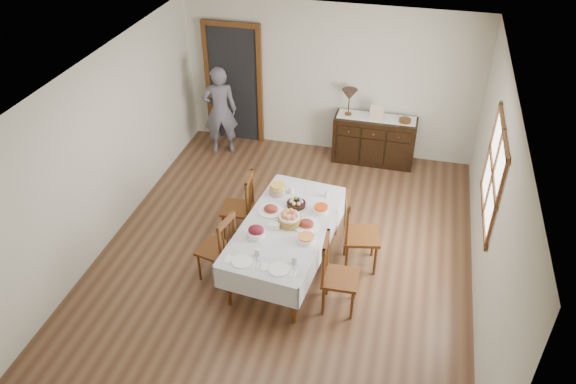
% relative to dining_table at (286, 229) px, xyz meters
% --- Properties ---
extents(ground, '(6.00, 6.00, 0.00)m').
position_rel_dining_table_xyz_m(ground, '(-0.07, 0.28, -0.64)').
color(ground, brown).
extents(room_shell, '(5.02, 6.02, 2.65)m').
position_rel_dining_table_xyz_m(room_shell, '(-0.22, 0.71, 1.00)').
color(room_shell, silver).
rests_on(room_shell, ground).
extents(dining_table, '(1.29, 2.21, 0.72)m').
position_rel_dining_table_xyz_m(dining_table, '(0.00, 0.00, 0.00)').
color(dining_table, silver).
rests_on(dining_table, ground).
extents(chair_left_near, '(0.49, 0.49, 0.99)m').
position_rel_dining_table_xyz_m(chair_left_near, '(-0.78, -0.39, -0.13)').
color(chair_left_near, '#512B11').
rests_on(chair_left_near, ground).
extents(chair_left_far, '(0.45, 0.45, 1.00)m').
position_rel_dining_table_xyz_m(chair_left_far, '(-0.79, 0.52, -0.13)').
color(chair_left_far, '#512B11').
rests_on(chair_left_far, ground).
extents(chair_right_near, '(0.45, 0.45, 1.03)m').
position_rel_dining_table_xyz_m(chair_right_near, '(0.75, -0.54, -0.12)').
color(chair_right_near, '#512B11').
rests_on(chair_right_near, ground).
extents(chair_right_far, '(0.54, 0.54, 1.11)m').
position_rel_dining_table_xyz_m(chair_right_far, '(0.88, 0.27, -0.08)').
color(chair_right_far, '#512B11').
rests_on(chair_right_far, ground).
extents(sideboard, '(1.37, 0.50, 0.82)m').
position_rel_dining_table_xyz_m(sideboard, '(0.78, 3.00, -0.22)').
color(sideboard, black).
rests_on(sideboard, ground).
extents(person, '(0.62, 0.51, 1.71)m').
position_rel_dining_table_xyz_m(person, '(-1.86, 2.68, 0.22)').
color(person, '#53535F').
rests_on(person, ground).
extents(bread_basket, '(0.30, 0.30, 0.19)m').
position_rel_dining_table_xyz_m(bread_basket, '(0.04, 0.01, 0.17)').
color(bread_basket, olive).
rests_on(bread_basket, dining_table).
extents(egg_basket, '(0.26, 0.26, 0.11)m').
position_rel_dining_table_xyz_m(egg_basket, '(0.03, 0.42, 0.13)').
color(egg_basket, black).
rests_on(egg_basket, dining_table).
extents(ham_platter_a, '(0.33, 0.33, 0.11)m').
position_rel_dining_table_xyz_m(ham_platter_a, '(-0.26, 0.21, 0.12)').
color(ham_platter_a, white).
rests_on(ham_platter_a, dining_table).
extents(ham_platter_b, '(0.33, 0.33, 0.11)m').
position_rel_dining_table_xyz_m(ham_platter_b, '(0.26, 0.02, 0.12)').
color(ham_platter_b, white).
rests_on(ham_platter_b, dining_table).
extents(beet_bowl, '(0.22, 0.22, 0.16)m').
position_rel_dining_table_xyz_m(beet_bowl, '(-0.30, -0.33, 0.16)').
color(beet_bowl, white).
rests_on(beet_bowl, dining_table).
extents(carrot_bowl, '(0.20, 0.20, 0.09)m').
position_rel_dining_table_xyz_m(carrot_bowl, '(0.38, 0.36, 0.13)').
color(carrot_bowl, white).
rests_on(carrot_bowl, dining_table).
extents(pineapple_bowl, '(0.23, 0.23, 0.15)m').
position_rel_dining_table_xyz_m(pineapple_bowl, '(-0.28, 0.63, 0.16)').
color(pineapple_bowl, tan).
rests_on(pineapple_bowl, dining_table).
extents(casserole_dish, '(0.23, 0.23, 0.08)m').
position_rel_dining_table_xyz_m(casserole_dish, '(0.32, -0.27, 0.13)').
color(casserole_dish, white).
rests_on(casserole_dish, dining_table).
extents(butter_dish, '(0.15, 0.10, 0.07)m').
position_rel_dining_table_xyz_m(butter_dish, '(-0.13, -0.12, 0.12)').
color(butter_dish, white).
rests_on(butter_dish, dining_table).
extents(setting_left, '(0.43, 0.31, 0.10)m').
position_rel_dining_table_xyz_m(setting_left, '(-0.28, -0.77, 0.11)').
color(setting_left, white).
rests_on(setting_left, dining_table).
extents(setting_right, '(0.43, 0.31, 0.10)m').
position_rel_dining_table_xyz_m(setting_right, '(0.17, -0.79, 0.11)').
color(setting_right, white).
rests_on(setting_right, dining_table).
extents(glass_far_a, '(0.07, 0.07, 0.10)m').
position_rel_dining_table_xyz_m(glass_far_a, '(-0.11, 0.69, 0.14)').
color(glass_far_a, silver).
rests_on(glass_far_a, dining_table).
extents(glass_far_b, '(0.06, 0.06, 0.10)m').
position_rel_dining_table_xyz_m(glass_far_b, '(0.39, 0.72, 0.14)').
color(glass_far_b, silver).
rests_on(glass_far_b, dining_table).
extents(runner, '(1.30, 0.35, 0.01)m').
position_rel_dining_table_xyz_m(runner, '(0.78, 3.03, 0.19)').
color(runner, white).
rests_on(runner, sideboard).
extents(table_lamp, '(0.26, 0.26, 0.46)m').
position_rel_dining_table_xyz_m(table_lamp, '(0.31, 3.02, 0.54)').
color(table_lamp, brown).
rests_on(table_lamp, sideboard).
extents(picture_frame, '(0.22, 0.08, 0.28)m').
position_rel_dining_table_xyz_m(picture_frame, '(0.79, 2.92, 0.33)').
color(picture_frame, '#C1B18D').
rests_on(picture_frame, sideboard).
extents(deco_bowl, '(0.20, 0.20, 0.06)m').
position_rel_dining_table_xyz_m(deco_bowl, '(1.25, 2.98, 0.22)').
color(deco_bowl, '#512B11').
rests_on(deco_bowl, sideboard).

